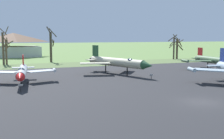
% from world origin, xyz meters
% --- Properties ---
extents(ground_plane, '(600.00, 600.00, 0.00)m').
position_xyz_m(ground_plane, '(0.00, 0.00, 0.00)').
color(ground_plane, '#607F42').
extents(asphalt_apron, '(70.05, 47.85, 0.05)m').
position_xyz_m(asphalt_apron, '(0.00, 14.36, 0.03)').
color(asphalt_apron, '#28282B').
rests_on(asphalt_apron, ground).
extents(grass_verge_strip, '(130.05, 12.00, 0.06)m').
position_xyz_m(grass_verge_strip, '(0.00, 44.28, 0.03)').
color(grass_verge_strip, '#566B3C').
rests_on(grass_verge_strip, ground).
extents(jet_fighter_front_right, '(10.08, 13.01, 3.97)m').
position_xyz_m(jet_fighter_front_right, '(-16.84, 18.88, 1.84)').
color(jet_fighter_front_right, silver).
rests_on(jet_fighter_front_right, ground).
extents(info_placard_front_right, '(0.69, 0.44, 1.09)m').
position_xyz_m(info_placard_front_right, '(-17.49, 12.35, 0.72)').
color(info_placard_front_right, black).
rests_on(info_placard_front_right, ground).
extents(jet_fighter_rear_center, '(11.87, 15.87, 5.21)m').
position_xyz_m(jet_fighter_rear_center, '(0.17, 23.59, 2.28)').
color(jet_fighter_rear_center, '#B7B293').
rests_on(jet_fighter_rear_center, ground).
extents(info_placard_rear_center, '(0.59, 0.29, 0.92)m').
position_xyz_m(info_placard_rear_center, '(2.94, 15.93, 0.58)').
color(info_placard_rear_center, black).
rests_on(info_placard_rear_center, ground).
extents(jet_fighter_rear_left, '(12.73, 14.79, 4.46)m').
position_xyz_m(jet_fighter_rear_left, '(21.81, 22.03, 2.05)').
color(jet_fighter_rear_left, '#4C6B47').
rests_on(jet_fighter_rear_left, ground).
extents(bare_tree_left_of_center, '(2.40, 2.76, 9.43)m').
position_xyz_m(bare_tree_left_of_center, '(-19.12, 49.76, 4.44)').
color(bare_tree_left_of_center, brown).
rests_on(bare_tree_left_of_center, ground).
extents(bare_tree_center, '(2.99, 3.03, 7.23)m').
position_xyz_m(bare_tree_center, '(-18.49, 50.47, 3.67)').
color(bare_tree_center, brown).
rests_on(bare_tree_center, ground).
extents(bare_tree_right_of_center, '(2.74, 2.46, 9.65)m').
position_xyz_m(bare_tree_right_of_center, '(-7.13, 52.89, 4.63)').
color(bare_tree_right_of_center, '#42382D').
rests_on(bare_tree_right_of_center, ground).
extents(bare_tree_far_right, '(3.13, 3.03, 7.67)m').
position_xyz_m(bare_tree_far_right, '(29.26, 48.95, 3.98)').
color(bare_tree_far_right, '#42382D').
rests_on(bare_tree_far_right, ground).
extents(bare_tree_backdrop_extra, '(3.43, 3.65, 6.79)m').
position_xyz_m(bare_tree_backdrop_extra, '(30.87, 49.21, 3.63)').
color(bare_tree_backdrop_extra, brown).
rests_on(bare_tree_backdrop_extra, ground).
extents(visitor_building, '(18.56, 13.69, 8.21)m').
position_xyz_m(visitor_building, '(-15.79, 78.36, 4.17)').
color(visitor_building, beige).
rests_on(visitor_building, ground).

